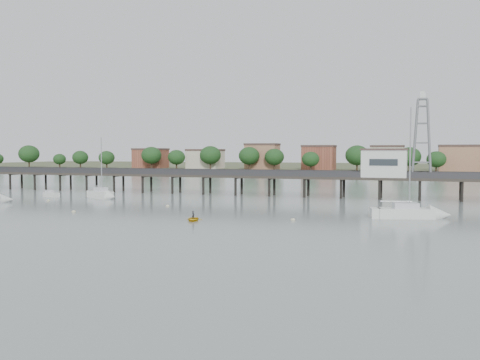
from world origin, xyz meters
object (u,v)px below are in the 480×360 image
at_px(sailboat_c, 418,213).
at_px(lattice_tower, 422,138).
at_px(pier, 255,176).
at_px(white_tender, 51,195).
at_px(sailboat_b, 104,195).
at_px(yellow_dinghy, 193,221).

bearing_deg(sailboat_c, lattice_tower, 75.43).
bearing_deg(pier, white_tender, -155.81).
xyz_separation_m(lattice_tower, sailboat_c, (-0.26, -28.66, -10.47)).
distance_m(pier, white_tender, 39.87).
height_order(lattice_tower, white_tender, lattice_tower).
bearing_deg(lattice_tower, white_tender, -166.49).
relative_size(lattice_tower, sailboat_b, 1.29).
relative_size(sailboat_b, sailboat_c, 0.78).
distance_m(pier, yellow_dinghy, 40.94).
relative_size(sailboat_b, yellow_dinghy, 4.11).
bearing_deg(sailboat_c, pier, 123.42).
xyz_separation_m(white_tender, yellow_dinghy, (40.70, -24.24, -0.42)).
relative_size(pier, white_tender, 39.26).
relative_size(lattice_tower, white_tender, 4.06).
bearing_deg(sailboat_c, yellow_dinghy, -170.15).
height_order(sailboat_c, white_tender, sailboat_c).
height_order(sailboat_b, sailboat_c, sailboat_c).
height_order(white_tender, yellow_dinghy, yellow_dinghy).
relative_size(white_tender, yellow_dinghy, 1.31).
bearing_deg(white_tender, pier, 44.95).
distance_m(pier, sailboat_c, 42.51).
bearing_deg(yellow_dinghy, sailboat_b, 123.39).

